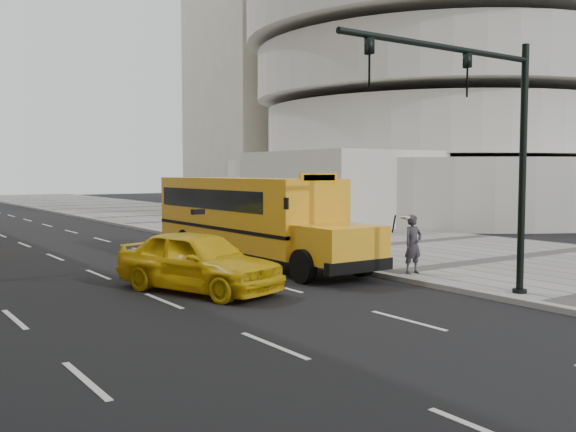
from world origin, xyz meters
TOP-DOWN VIEW (x-y plane):
  - ground at (0.00, 0.00)m, footprint 140.00×140.00m
  - sidewalk_museum at (12.00, 0.00)m, footprint 12.00×140.00m
  - curb_museum at (6.00, 0.00)m, footprint 0.30×140.00m
  - guggenheim at (29.37, 18.51)m, footprint 33.20×42.20m
  - school_bus at (4.50, -0.05)m, footprint 2.96×11.56m
  - taxi_near at (0.30, -4.38)m, footprint 3.51×5.30m
  - pedestrian at (6.62, -6.14)m, footprint 0.66×0.45m
  - traffic_signal at (5.19, -9.90)m, footprint 6.18×0.36m

SIDE VIEW (x-z plane):
  - ground at x=0.00m, z-range 0.00..0.00m
  - sidewalk_museum at x=12.00m, z-range 0.00..0.15m
  - curb_museum at x=6.00m, z-range 0.00..0.15m
  - taxi_near at x=0.30m, z-range 0.00..1.68m
  - pedestrian at x=6.62m, z-range 0.15..1.94m
  - school_bus at x=4.50m, z-range 0.17..3.36m
  - traffic_signal at x=5.19m, z-range 0.89..7.29m
  - guggenheim at x=29.37m, z-range -3.92..31.08m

